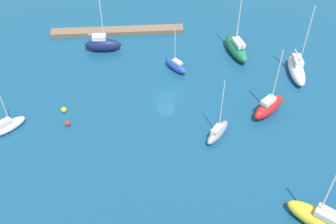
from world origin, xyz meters
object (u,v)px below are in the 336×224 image
object	(u,v)px
sailboat_gray_lone_north	(218,132)
sailboat_blue_along_channel	(176,66)
sailboat_green_far_south	(236,48)
pier_dock	(118,31)
mooring_buoy_yellow	(64,110)
sailboat_white_east_end	(9,126)
sailboat_yellow_far_north	(320,219)
mooring_buoy_red	(67,123)
sailboat_navy_outer_mooring	(103,44)
sailboat_white_west_end	(297,69)
sailboat_red_inner_mooring	(269,107)

from	to	relation	value
sailboat_gray_lone_north	sailboat_blue_along_channel	xyz separation A→B (m)	(4.60, -15.28, -0.02)
sailboat_blue_along_channel	sailboat_green_far_south	distance (m)	11.30
pier_dock	sailboat_green_far_south	size ratio (longest dim) A/B	1.84
pier_dock	sailboat_blue_along_channel	xyz separation A→B (m)	(-9.86, 11.86, 0.52)
mooring_buoy_yellow	sailboat_white_east_end	bearing A→B (deg)	24.25
sailboat_white_east_end	sailboat_blue_along_channel	size ratio (longest dim) A/B	1.05
sailboat_yellow_far_north	mooring_buoy_red	bearing A→B (deg)	9.53
pier_dock	sailboat_white_east_end	world-z (taller)	sailboat_white_east_end
sailboat_white_east_end	mooring_buoy_red	xyz separation A→B (m)	(-8.05, -0.39, -0.45)
sailboat_yellow_far_north	pier_dock	bearing A→B (deg)	-19.86
sailboat_navy_outer_mooring	sailboat_white_east_end	bearing A→B (deg)	-120.80
sailboat_blue_along_channel	sailboat_white_west_end	size ratio (longest dim) A/B	0.63
sailboat_yellow_far_north	sailboat_green_far_south	size ratio (longest dim) A/B	0.85
sailboat_green_far_south	sailboat_blue_along_channel	bearing A→B (deg)	95.36
mooring_buoy_red	sailboat_blue_along_channel	bearing A→B (deg)	-144.58
sailboat_yellow_far_north	sailboat_navy_outer_mooring	xyz separation A→B (m)	(26.28, -36.28, 0.01)
sailboat_red_inner_mooring	mooring_buoy_yellow	xyz separation A→B (m)	(30.02, -2.34, -0.94)
sailboat_blue_along_channel	sailboat_navy_outer_mooring	distance (m)	13.78
pier_dock	sailboat_blue_along_channel	bearing A→B (deg)	129.74
mooring_buoy_yellow	sailboat_yellow_far_north	bearing A→B (deg)	146.13
sailboat_white_west_end	sailboat_gray_lone_north	bearing A→B (deg)	-46.74
sailboat_gray_lone_north	sailboat_navy_outer_mooring	world-z (taller)	sailboat_navy_outer_mooring
pier_dock	sailboat_navy_outer_mooring	world-z (taller)	sailboat_navy_outer_mooring
sailboat_blue_along_channel	sailboat_navy_outer_mooring	size ratio (longest dim) A/B	0.81
sailboat_navy_outer_mooring	sailboat_white_west_end	bearing A→B (deg)	-13.26
sailboat_gray_lone_north	mooring_buoy_red	distance (m)	21.37
sailboat_yellow_far_north	sailboat_red_inner_mooring	xyz separation A→B (m)	(1.36, -18.72, 0.06)
pier_dock	sailboat_green_far_south	distance (m)	22.13
sailboat_green_far_south	sailboat_white_west_end	distance (m)	10.79
mooring_buoy_red	sailboat_red_inner_mooring	bearing A→B (deg)	-178.99
mooring_buoy_red	sailboat_gray_lone_north	bearing A→B (deg)	170.38
sailboat_blue_along_channel	sailboat_green_far_south	world-z (taller)	sailboat_green_far_south
sailboat_red_inner_mooring	mooring_buoy_red	world-z (taller)	sailboat_red_inner_mooring
sailboat_white_east_end	sailboat_navy_outer_mooring	size ratio (longest dim) A/B	0.86
sailboat_white_west_end	mooring_buoy_yellow	xyz separation A→B (m)	(36.64, 6.09, -0.90)
sailboat_blue_along_channel	sailboat_green_far_south	size ratio (longest dim) A/B	0.62
pier_dock	mooring_buoy_yellow	distance (m)	22.02
sailboat_navy_outer_mooring	mooring_buoy_yellow	bearing A→B (deg)	-105.65
sailboat_yellow_far_north	sailboat_white_west_end	distance (m)	27.66
sailboat_blue_along_channel	sailboat_navy_outer_mooring	world-z (taller)	sailboat_navy_outer_mooring
sailboat_red_inner_mooring	sailboat_gray_lone_north	xyz separation A→B (m)	(8.10, 4.08, -0.44)
sailboat_green_far_south	mooring_buoy_yellow	world-z (taller)	sailboat_green_far_south
sailboat_white_east_end	sailboat_navy_outer_mooring	distance (m)	22.18
sailboat_white_west_end	mooring_buoy_red	world-z (taller)	sailboat_white_west_end
pier_dock	mooring_buoy_yellow	world-z (taller)	mooring_buoy_yellow
mooring_buoy_red	sailboat_green_far_south	bearing A→B (deg)	-150.44
sailboat_green_far_south	mooring_buoy_yellow	size ratio (longest dim) A/B	15.89
sailboat_red_inner_mooring	mooring_buoy_red	distance (m)	29.19
mooring_buoy_red	sailboat_yellow_far_north	bearing A→B (deg)	149.19
sailboat_yellow_far_north	sailboat_blue_along_channel	distance (m)	33.06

